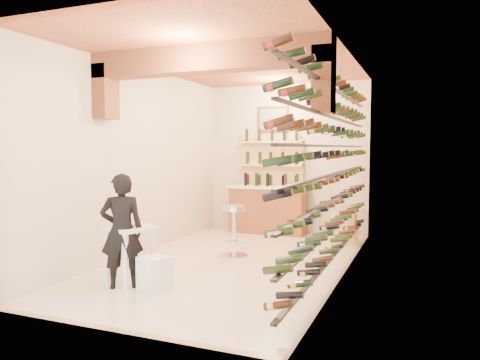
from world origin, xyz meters
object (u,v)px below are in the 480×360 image
(back_counter, at_px, (268,208))
(tasting_table, at_px, (130,236))
(crate_lower, at_px, (343,236))
(person, at_px, (122,231))
(chrome_barstool, at_px, (235,227))
(white_stool, at_px, (155,273))
(wine_rack, at_px, (330,167))

(back_counter, bearing_deg, tasting_table, -97.53)
(back_counter, relative_size, crate_lower, 3.30)
(person, bearing_deg, crate_lower, -155.38)
(back_counter, xyz_separation_m, crate_lower, (1.70, -0.56, -0.38))
(chrome_barstool, distance_m, crate_lower, 2.32)
(crate_lower, bearing_deg, chrome_barstool, -131.73)
(tasting_table, relative_size, crate_lower, 1.83)
(back_counter, distance_m, white_stool, 4.35)
(wine_rack, relative_size, back_counter, 3.35)
(crate_lower, bearing_deg, person, -120.21)
(wine_rack, xyz_separation_m, tasting_table, (-2.38, -1.54, -0.91))
(wine_rack, bearing_deg, back_counter, 124.66)
(tasting_table, height_order, white_stool, tasting_table)
(wine_rack, xyz_separation_m, person, (-2.36, -1.75, -0.80))
(wine_rack, height_order, crate_lower, wine_rack)
(wine_rack, relative_size, person, 3.80)
(person, bearing_deg, wine_rack, -178.67)
(back_counter, distance_m, tasting_table, 4.23)
(tasting_table, relative_size, person, 0.63)
(wine_rack, xyz_separation_m, back_counter, (-1.83, 2.65, -1.02))
(back_counter, relative_size, tasting_table, 1.81)
(back_counter, relative_size, white_stool, 3.94)
(tasting_table, bearing_deg, chrome_barstool, 88.68)
(back_counter, bearing_deg, crate_lower, -18.36)
(tasting_table, xyz_separation_m, crate_lower, (2.25, 3.63, -0.48))
(wine_rack, height_order, chrome_barstool, wine_rack)
(wine_rack, xyz_separation_m, white_stool, (-1.91, -1.69, -1.33))
(back_counter, height_order, person, person)
(back_counter, distance_m, crate_lower, 1.83)
(tasting_table, relative_size, white_stool, 2.18)
(chrome_barstool, relative_size, crate_lower, 1.67)
(person, height_order, crate_lower, person)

